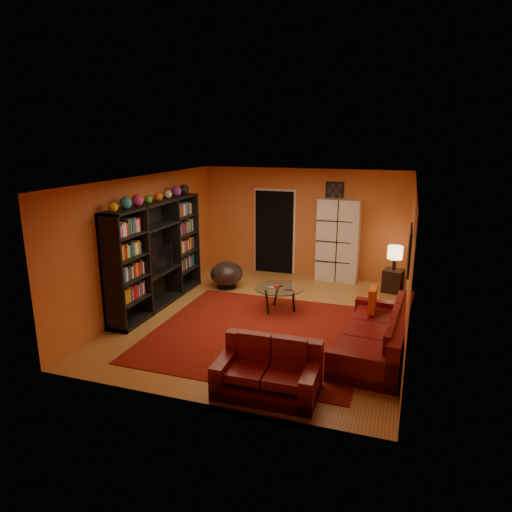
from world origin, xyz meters
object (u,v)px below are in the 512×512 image
(bowl_chair, at_px, (227,274))
(storage_cabinet, at_px, (338,240))
(loveseat, at_px, (269,371))
(table_lamp, at_px, (395,253))
(sofa, at_px, (380,336))
(side_table, at_px, (393,281))
(tv, at_px, (157,260))
(entertainment_unit, at_px, (157,254))
(coffee_table, at_px, (279,290))

(bowl_chair, bearing_deg, storage_cabinet, 31.18)
(loveseat, bearing_deg, table_lamp, -17.76)
(sofa, distance_m, side_table, 3.13)
(tv, distance_m, side_table, 5.11)
(entertainment_unit, height_order, storage_cabinet, entertainment_unit)
(bowl_chair, relative_size, table_lamp, 1.38)
(coffee_table, xyz_separation_m, storage_cabinet, (0.76, 2.39, 0.53))
(coffee_table, relative_size, table_lamp, 1.80)
(loveseat, bearing_deg, entertainment_unit, 50.65)
(storage_cabinet, bearing_deg, tv, -135.54)
(sofa, xyz_separation_m, coffee_table, (-1.99, 1.22, 0.16))
(entertainment_unit, relative_size, coffee_table, 3.13)
(tv, xyz_separation_m, storage_cabinet, (3.13, 2.90, 0.00))
(entertainment_unit, xyz_separation_m, side_table, (4.49, 2.32, -0.80))
(coffee_table, xyz_separation_m, table_lamp, (2.07, 1.91, 0.44))
(storage_cabinet, height_order, side_table, storage_cabinet)
(sofa, relative_size, coffee_table, 2.60)
(bowl_chair, bearing_deg, sofa, -32.39)
(side_table, bearing_deg, sofa, -91.40)
(coffee_table, relative_size, storage_cabinet, 0.50)
(entertainment_unit, relative_size, loveseat, 2.19)
(loveseat, bearing_deg, side_table, -17.76)
(loveseat, relative_size, coffee_table, 1.43)
(entertainment_unit, relative_size, table_lamp, 5.64)
(entertainment_unit, bearing_deg, bowl_chair, 57.47)
(side_table, height_order, table_lamp, table_lamp)
(sofa, relative_size, side_table, 4.99)
(sofa, xyz_separation_m, side_table, (0.08, 3.13, -0.03))
(entertainment_unit, bearing_deg, coffee_table, 9.63)
(bowl_chair, bearing_deg, entertainment_unit, -122.53)
(loveseat, height_order, bowl_chair, loveseat)
(sofa, bearing_deg, storage_cabinet, 112.90)
(sofa, bearing_deg, side_table, 92.59)
(sofa, height_order, coffee_table, sofa)
(sofa, relative_size, bowl_chair, 3.40)
(coffee_table, relative_size, side_table, 1.92)
(entertainment_unit, distance_m, coffee_table, 2.54)
(loveseat, bearing_deg, bowl_chair, 28.29)
(entertainment_unit, bearing_deg, table_lamp, 27.32)
(side_table, bearing_deg, storage_cabinet, 159.96)
(table_lamp, bearing_deg, bowl_chair, -165.93)
(storage_cabinet, bearing_deg, entertainment_unit, -136.96)
(tv, height_order, sofa, tv)
(loveseat, distance_m, bowl_chair, 4.42)
(tv, xyz_separation_m, table_lamp, (4.44, 2.42, -0.09))
(entertainment_unit, distance_m, sofa, 4.56)
(tv, height_order, table_lamp, tv)
(coffee_table, xyz_separation_m, side_table, (2.07, 1.91, -0.19))
(bowl_chair, relative_size, side_table, 1.47)
(side_table, bearing_deg, coffee_table, -137.27)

